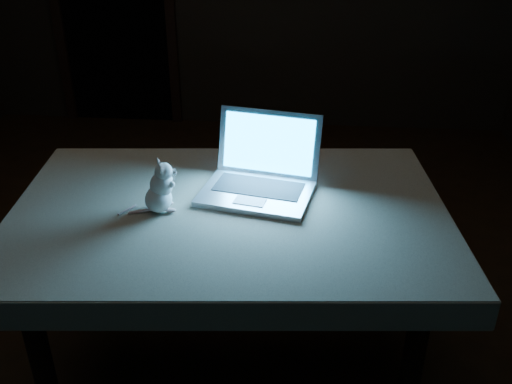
# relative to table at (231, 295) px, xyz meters

# --- Properties ---
(floor) EXTENTS (5.00, 5.00, 0.00)m
(floor) POSITION_rel_table_xyz_m (-0.27, 0.46, -0.41)
(floor) COLOR black
(floor) RESTS_ON ground
(table) EXTENTS (1.61, 1.11, 0.82)m
(table) POSITION_rel_table_xyz_m (0.00, 0.00, 0.00)
(table) COLOR black
(table) RESTS_ON floor
(tablecloth) EXTENTS (1.66, 1.12, 0.11)m
(tablecloth) POSITION_rel_table_xyz_m (-0.09, 0.00, 0.36)
(tablecloth) COLOR #BCB198
(tablecloth) RESTS_ON table
(laptop) EXTENTS (0.49, 0.44, 0.29)m
(laptop) POSITION_rel_table_xyz_m (0.09, 0.10, 0.56)
(laptop) COLOR silver
(laptop) RESTS_ON tablecloth
(plush_mouse) EXTENTS (0.17, 0.17, 0.20)m
(plush_mouse) POSITION_rel_table_xyz_m (-0.26, -0.04, 0.52)
(plush_mouse) COLOR white
(plush_mouse) RESTS_ON tablecloth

